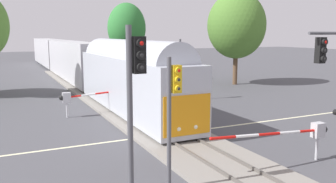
# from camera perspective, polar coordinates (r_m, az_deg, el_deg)

# --- Properties ---
(ground_plane) EXTENTS (220.00, 220.00, 0.00)m
(ground_plane) POSITION_cam_1_polar(r_m,az_deg,el_deg) (21.42, -0.21, -6.82)
(ground_plane) COLOR #47474C
(road_centre_stripe) EXTENTS (44.00, 0.20, 0.01)m
(road_centre_stripe) POSITION_cam_1_polar(r_m,az_deg,el_deg) (21.42, -0.21, -6.81)
(road_centre_stripe) COLOR beige
(road_centre_stripe) RESTS_ON ground
(railway_track) EXTENTS (4.40, 80.00, 0.32)m
(railway_track) POSITION_cam_1_polar(r_m,az_deg,el_deg) (21.39, -0.21, -6.57)
(railway_track) COLOR gray
(railway_track) RESTS_ON ground
(commuter_train) EXTENTS (3.04, 65.15, 5.16)m
(commuter_train) POSITION_cam_1_polar(r_m,az_deg,el_deg) (47.54, -14.81, 5.04)
(commuter_train) COLOR #B2B7C1
(commuter_train) RESTS_ON railway_track
(crossing_gate_near) EXTENTS (6.48, 0.40, 1.86)m
(crossing_gate_near) POSITION_cam_1_polar(r_m,az_deg,el_deg) (17.68, 20.98, -6.07)
(crossing_gate_near) COLOR #B7B7BC
(crossing_gate_near) RESTS_ON ground
(crossing_gate_far) EXTENTS (5.72, 0.40, 1.80)m
(crossing_gate_far) POSITION_cam_1_polar(r_m,az_deg,el_deg) (26.43, -14.48, -0.88)
(crossing_gate_far) COLOR #B7B7BC
(crossing_gate_far) RESTS_ON ground
(traffic_signal_median) EXTENTS (0.53, 0.38, 5.09)m
(traffic_signal_median) POSITION_cam_1_polar(r_m,az_deg,el_deg) (12.90, 0.78, -1.92)
(traffic_signal_median) COLOR #4C4C51
(traffic_signal_median) RESTS_ON ground
(traffic_signal_far_side) EXTENTS (0.53, 0.38, 5.45)m
(traffic_signal_far_side) POSITION_cam_1_polar(r_m,az_deg,el_deg) (31.53, 2.17, 5.07)
(traffic_signal_far_side) COLOR #4C4C51
(traffic_signal_far_side) RESTS_ON ground
(traffic_signal_near_left) EXTENTS (0.53, 0.38, 6.13)m
(traffic_signal_near_left) POSITION_cam_1_polar(r_m,az_deg,el_deg) (9.82, -5.35, -1.48)
(traffic_signal_near_left) COLOR #4C4C51
(traffic_signal_near_left) RESTS_ON ground
(maple_right_background) EXTENTS (6.70, 6.70, 10.66)m
(maple_right_background) POSITION_cam_1_polar(r_m,az_deg,el_deg) (42.66, 10.81, 10.26)
(maple_right_background) COLOR brown
(maple_right_background) RESTS_ON ground
(elm_centre_background) EXTENTS (4.64, 4.64, 9.61)m
(elm_centre_background) POSITION_cam_1_polar(r_m,az_deg,el_deg) (44.66, -6.58, 9.91)
(elm_centre_background) COLOR brown
(elm_centre_background) RESTS_ON ground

